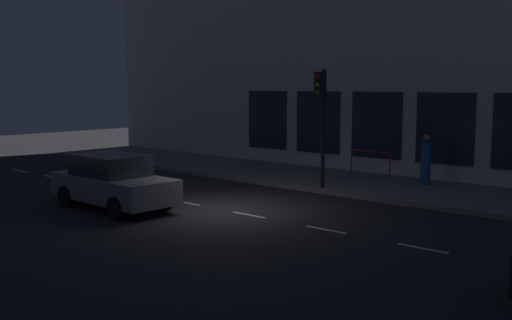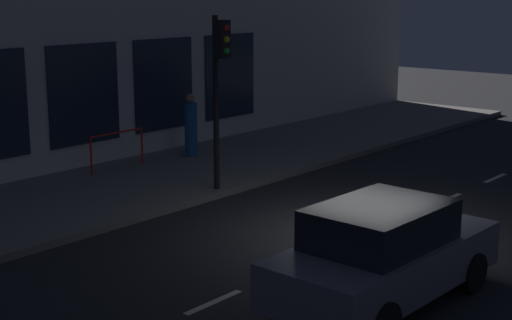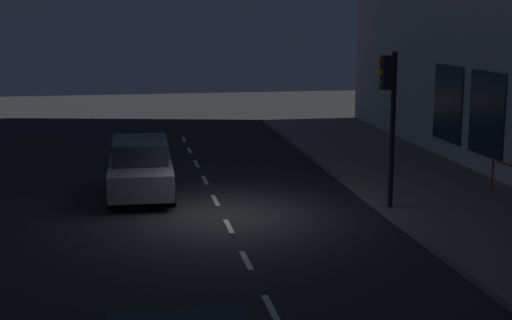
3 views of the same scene
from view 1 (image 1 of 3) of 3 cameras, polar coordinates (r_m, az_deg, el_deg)
ground_plane at (r=17.50m, az=-3.10°, el=-4.74°), size 60.00×60.00×0.00m
sidewalk at (r=22.28m, az=8.29°, el=-2.04°), size 4.50×32.00×0.15m
building_facade at (r=24.18m, az=11.82°, el=8.34°), size 0.65×32.00×8.38m
lane_centre_line at (r=16.82m, az=-0.67°, el=-5.20°), size 0.12×27.20×0.01m
traffic_light at (r=20.03m, az=6.20°, el=5.16°), size 0.48×0.32×3.97m
parked_car_0 at (r=18.04m, az=-13.38°, el=-2.02°), size 1.90×4.23×1.58m
pedestrian_0 at (r=21.77m, az=15.76°, el=-0.11°), size 0.36×0.36×1.73m
red_railing at (r=23.15m, az=10.75°, el=0.18°), size 0.05×1.72×0.97m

